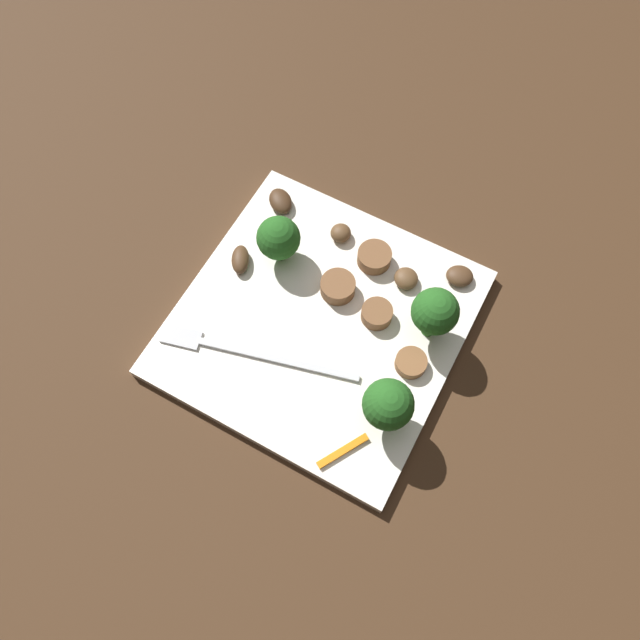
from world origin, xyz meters
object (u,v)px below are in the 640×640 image
at_px(plate, 320,323).
at_px(broccoli_floret_1, 435,312).
at_px(sausage_slice_0, 409,366).
at_px(mushroom_5, 406,278).
at_px(sausage_slice_1, 341,288).
at_px(broccoli_floret_0, 278,239).
at_px(mushroom_3, 240,259).
at_px(mushroom_0, 280,201).
at_px(fork, 244,352).
at_px(sausage_slice_2, 377,314).
at_px(pepper_strip_0, 343,451).
at_px(mushroom_1, 341,233).
at_px(mushroom_2, 460,276).
at_px(sausage_slice_3, 374,257).
at_px(broccoli_floret_2, 388,405).

bearing_deg(plate, broccoli_floret_1, -157.53).
bearing_deg(sausage_slice_0, mushroom_5, -62.76).
bearing_deg(sausage_slice_1, broccoli_floret_1, -177.95).
bearing_deg(broccoli_floret_0, mushroom_3, 40.58).
xyz_separation_m(sausage_slice_1, mushroom_3, (0.10, 0.02, -0.00)).
bearing_deg(mushroom_0, mushroom_5, 172.71).
distance_m(fork, sausage_slice_2, 0.12).
relative_size(plate, pepper_strip_0, 5.16).
distance_m(mushroom_1, mushroom_2, 0.12).
bearing_deg(mushroom_0, sausage_slice_3, 173.18).
bearing_deg(mushroom_2, mushroom_0, 2.39).
relative_size(broccoli_floret_2, sausage_slice_2, 2.13).
distance_m(plate, broccoli_floret_0, 0.09).
distance_m(plate, fork, 0.07).
height_order(fork, sausage_slice_2, sausage_slice_2).
xyz_separation_m(fork, mushroom_3, (0.05, -0.08, 0.00)).
relative_size(broccoli_floret_1, sausage_slice_1, 1.89).
bearing_deg(mushroom_1, sausage_slice_0, 141.89).
xyz_separation_m(mushroom_1, mushroom_2, (-0.12, -0.01, -0.00)).
height_order(sausage_slice_1, mushroom_0, sausage_slice_1).
xyz_separation_m(broccoli_floret_1, mushroom_0, (0.18, -0.05, -0.03)).
distance_m(sausage_slice_3, mushroom_2, 0.08).
bearing_deg(fork, broccoli_floret_2, 167.94).
xyz_separation_m(plate, mushroom_5, (-0.05, -0.07, 0.01)).
height_order(broccoli_floret_2, mushroom_2, broccoli_floret_2).
height_order(broccoli_floret_1, mushroom_2, broccoli_floret_1).
bearing_deg(fork, pepper_strip_0, 148.40).
height_order(broccoli_floret_2, sausage_slice_2, broccoli_floret_2).
bearing_deg(mushroom_1, mushroom_5, 169.44).
relative_size(broccoli_floret_1, broccoli_floret_2, 1.01).
relative_size(sausage_slice_1, mushroom_2, 1.28).
bearing_deg(plate, mushroom_3, -9.89).
height_order(sausage_slice_2, mushroom_1, same).
relative_size(sausage_slice_3, mushroom_1, 1.60).
bearing_deg(mushroom_2, sausage_slice_2, 55.20).
bearing_deg(broccoli_floret_1, broccoli_floret_2, 90.46).
distance_m(sausage_slice_1, mushroom_0, 0.11).
bearing_deg(broccoli_floret_2, broccoli_floret_0, -31.30).
bearing_deg(fork, broccoli_floret_0, -92.65).
relative_size(sausage_slice_1, mushroom_3, 1.07).
height_order(broccoli_floret_0, sausage_slice_2, broccoli_floret_0).
distance_m(mushroom_0, mushroom_1, 0.07).
bearing_deg(mushroom_3, broccoli_floret_0, -139.42).
distance_m(sausage_slice_3, pepper_strip_0, 0.18).
relative_size(sausage_slice_1, mushroom_0, 1.08).
bearing_deg(sausage_slice_0, sausage_slice_1, -23.36).
bearing_deg(fork, mushroom_5, -140.20).
bearing_deg(sausage_slice_3, sausage_slice_1, 75.10).
distance_m(sausage_slice_1, sausage_slice_3, 0.05).
height_order(fork, mushroom_5, mushroom_5).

